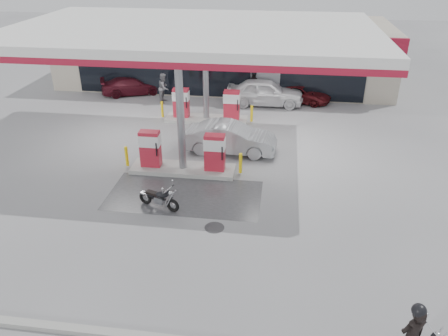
% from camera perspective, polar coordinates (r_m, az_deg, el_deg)
% --- Properties ---
extents(ground, '(90.00, 90.00, 0.00)m').
position_cam_1_polar(ground, '(17.40, -6.77, -3.43)').
color(ground, gray).
rests_on(ground, ground).
extents(wet_patch, '(6.00, 3.00, 0.00)m').
position_cam_1_polar(wet_patch, '(17.29, -5.16, -3.55)').
color(wet_patch, '#4C4C4F').
rests_on(wet_patch, ground).
extents(drain_cover, '(0.70, 0.70, 0.01)m').
position_cam_1_polar(drain_cover, '(15.40, -1.26, -7.78)').
color(drain_cover, '#38383A').
rests_on(drain_cover, ground).
extents(kerb, '(28.00, 0.25, 0.15)m').
position_cam_1_polar(kerb, '(12.21, -15.11, -20.11)').
color(kerb, gray).
rests_on(kerb, ground).
extents(store_building, '(22.00, 8.22, 4.00)m').
position_cam_1_polar(store_building, '(31.36, 0.19, 14.92)').
color(store_building, '#B1A794').
rests_on(store_building, ground).
extents(canopy, '(16.00, 10.02, 5.51)m').
position_cam_1_polar(canopy, '(20.13, -4.10, 17.13)').
color(canopy, silver).
rests_on(canopy, ground).
extents(pump_island_near, '(5.14, 1.30, 1.78)m').
position_cam_1_polar(pump_island_near, '(18.76, -5.44, 1.55)').
color(pump_island_near, '#9E9E99').
rests_on(pump_island_near, ground).
extents(pump_island_far, '(5.14, 1.30, 1.78)m').
position_cam_1_polar(pump_island_far, '(24.18, -2.32, 7.77)').
color(pump_island_far, '#9E9E99').
rests_on(pump_island_far, ground).
extents(parked_motorcycle, '(1.70, 0.87, 0.90)m').
position_cam_1_polar(parked_motorcycle, '(16.42, -8.43, -3.98)').
color(parked_motorcycle, black).
rests_on(parked_motorcycle, ground).
extents(sedan_white, '(4.64, 1.94, 1.57)m').
position_cam_1_polar(sedan_white, '(26.79, 5.38, 9.85)').
color(sedan_white, white).
rests_on(sedan_white, ground).
extents(attendant, '(0.74, 0.92, 1.79)m').
position_cam_1_polar(attendant, '(27.38, -7.85, 10.34)').
color(attendant, slate).
rests_on(attendant, ground).
extents(hatchback_silver, '(4.36, 1.72, 1.41)m').
position_cam_1_polar(hatchback_silver, '(20.44, 0.84, 3.94)').
color(hatchback_silver, '#A1A5A9').
rests_on(hatchback_silver, ground).
extents(parked_car_left, '(4.21, 3.03, 1.13)m').
position_cam_1_polar(parked_car_left, '(29.28, -11.89, 10.49)').
color(parked_car_left, '#490F1A').
rests_on(parked_car_left, ground).
extents(parked_car_right, '(3.92, 2.73, 1.00)m').
position_cam_1_polar(parked_car_right, '(27.72, 10.12, 9.54)').
color(parked_car_right, '#571317').
rests_on(parked_car_right, ground).
extents(biker_walking, '(1.14, 0.98, 1.83)m').
position_cam_1_polar(biker_walking, '(27.43, 3.86, 10.62)').
color(biker_walking, black).
rests_on(biker_walking, ground).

